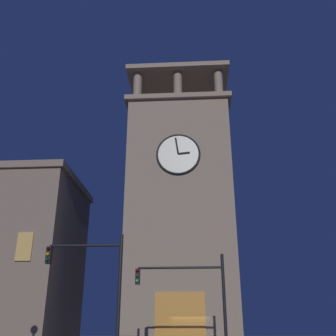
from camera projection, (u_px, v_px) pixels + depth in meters
The scene contains 3 objects.
clocktower at pixel (180, 217), 30.65m from camera, with size 8.43×7.18×24.00m.
traffic_signal_near at pixel (95, 279), 17.20m from camera, with size 3.47×0.41×5.76m.
traffic_signal_mid at pixel (193, 291), 19.35m from camera, with size 4.46×0.41×5.29m.
Camera 1 is at (-0.20, 27.27, 1.76)m, focal length 42.05 mm.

